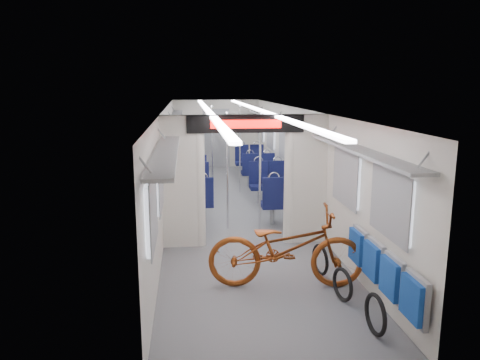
{
  "coord_description": "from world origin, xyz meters",
  "views": [
    {
      "loc": [
        -1.0,
        -9.97,
        2.8
      ],
      "look_at": [
        -0.06,
        -1.77,
        1.12
      ],
      "focal_mm": 35.0,
      "sensor_mm": 36.0,
      "label": 1
    }
  ],
  "objects_px": {
    "flip_bench": "(382,269)",
    "seat_bay_far_right": "(254,163)",
    "stanchion_far_left": "(212,152)",
    "bicycle": "(286,248)",
    "bike_hoop_a": "(375,317)",
    "bike_hoop_b": "(342,286)",
    "seat_bay_near_left": "(191,189)",
    "stanchion_far_right": "(240,149)",
    "bike_hoop_c": "(320,261)",
    "seat_bay_far_left": "(190,165)",
    "stanchion_near_right": "(260,172)",
    "seat_bay_near_right": "(276,188)",
    "stanchion_near_left": "(227,172)"
  },
  "relations": [
    {
      "from": "flip_bench",
      "to": "seat_bay_far_right",
      "type": "xyz_separation_m",
      "value": [
        -0.42,
        8.25,
        -0.05
      ]
    },
    {
      "from": "flip_bench",
      "to": "stanchion_far_left",
      "type": "relative_size",
      "value": 0.92
    },
    {
      "from": "bicycle",
      "to": "bike_hoop_a",
      "type": "distance_m",
      "value": 1.63
    },
    {
      "from": "bicycle",
      "to": "bike_hoop_b",
      "type": "xyz_separation_m",
      "value": [
        0.65,
        -0.53,
        -0.37
      ]
    },
    {
      "from": "seat_bay_near_left",
      "to": "bike_hoop_b",
      "type": "bearing_deg",
      "value": -67.32
    },
    {
      "from": "bike_hoop_b",
      "to": "stanchion_far_right",
      "type": "xyz_separation_m",
      "value": [
        -0.62,
        6.47,
        0.95
      ]
    },
    {
      "from": "bike_hoop_c",
      "to": "seat_bay_far_left",
      "type": "bearing_deg",
      "value": 105.24
    },
    {
      "from": "bike_hoop_c",
      "to": "seat_bay_far_right",
      "type": "distance_m",
      "value": 7.01
    },
    {
      "from": "stanchion_near_right",
      "to": "bike_hoop_b",
      "type": "bearing_deg",
      "value": -79.47
    },
    {
      "from": "bike_hoop_b",
      "to": "seat_bay_far_right",
      "type": "relative_size",
      "value": 0.23
    },
    {
      "from": "bike_hoop_b",
      "to": "bike_hoop_a",
      "type": "bearing_deg",
      "value": -84.17
    },
    {
      "from": "bike_hoop_b",
      "to": "seat_bay_far_left",
      "type": "height_order",
      "value": "seat_bay_far_left"
    },
    {
      "from": "seat_bay_near_left",
      "to": "stanchion_far_left",
      "type": "xyz_separation_m",
      "value": [
        0.57,
        1.45,
        0.61
      ]
    },
    {
      "from": "bike_hoop_c",
      "to": "stanchion_far_right",
      "type": "height_order",
      "value": "stanchion_far_right"
    },
    {
      "from": "flip_bench",
      "to": "bike_hoop_b",
      "type": "distance_m",
      "value": 0.65
    },
    {
      "from": "bicycle",
      "to": "bike_hoop_c",
      "type": "distance_m",
      "value": 0.77
    },
    {
      "from": "bike_hoop_c",
      "to": "seat_bay_far_left",
      "type": "xyz_separation_m",
      "value": [
        -1.88,
        6.88,
        0.32
      ]
    },
    {
      "from": "bicycle",
      "to": "seat_bay_far_right",
      "type": "height_order",
      "value": "bicycle"
    },
    {
      "from": "seat_bay_far_left",
      "to": "bike_hoop_a",
      "type": "bearing_deg",
      "value": -76.83
    },
    {
      "from": "bicycle",
      "to": "seat_bay_far_left",
      "type": "xyz_separation_m",
      "value": [
        -1.28,
        7.22,
        -0.04
      ]
    },
    {
      "from": "seat_bay_near_right",
      "to": "stanchion_near_right",
      "type": "distance_m",
      "value": 1.42
    },
    {
      "from": "bike_hoop_a",
      "to": "stanchion_far_left",
      "type": "xyz_separation_m",
      "value": [
        -1.45,
        6.94,
        0.93
      ]
    },
    {
      "from": "flip_bench",
      "to": "seat_bay_near_left",
      "type": "distance_m",
      "value": 5.5
    },
    {
      "from": "bike_hoop_b",
      "to": "stanchion_far_left",
      "type": "xyz_separation_m",
      "value": [
        -1.36,
        6.06,
        0.95
      ]
    },
    {
      "from": "stanchion_near_left",
      "to": "stanchion_far_left",
      "type": "xyz_separation_m",
      "value": [
        -0.14,
        2.75,
        0.0
      ]
    },
    {
      "from": "stanchion_near_right",
      "to": "seat_bay_near_right",
      "type": "bearing_deg",
      "value": 65.1
    },
    {
      "from": "bike_hoop_c",
      "to": "seat_bay_far_left",
      "type": "distance_m",
      "value": 7.14
    },
    {
      "from": "seat_bay_near_left",
      "to": "stanchion_far_right",
      "type": "distance_m",
      "value": 2.35
    },
    {
      "from": "bike_hoop_b",
      "to": "bike_hoop_c",
      "type": "bearing_deg",
      "value": 93.46
    },
    {
      "from": "seat_bay_far_left",
      "to": "stanchion_near_right",
      "type": "bearing_deg",
      "value": -73.63
    },
    {
      "from": "bike_hoop_b",
      "to": "seat_bay_near_left",
      "type": "distance_m",
      "value": 5.01
    },
    {
      "from": "bicycle",
      "to": "seat_bay_far_right",
      "type": "xyz_separation_m",
      "value": [
        0.59,
        7.34,
        -0.04
      ]
    },
    {
      "from": "bicycle",
      "to": "seat_bay_far_left",
      "type": "distance_m",
      "value": 7.33
    },
    {
      "from": "flip_bench",
      "to": "bike_hoop_a",
      "type": "xyz_separation_m",
      "value": [
        -0.27,
        -0.49,
        -0.36
      ]
    },
    {
      "from": "seat_bay_near_right",
      "to": "seat_bay_near_left",
      "type": "bearing_deg",
      "value": 173.24
    },
    {
      "from": "flip_bench",
      "to": "bike_hoop_c",
      "type": "bearing_deg",
      "value": 108.32
    },
    {
      "from": "stanchion_near_right",
      "to": "stanchion_far_right",
      "type": "xyz_separation_m",
      "value": [
        -0.02,
        3.24,
        0.0
      ]
    },
    {
      "from": "stanchion_near_right",
      "to": "stanchion_far_left",
      "type": "bearing_deg",
      "value": 105.05
    },
    {
      "from": "bike_hoop_b",
      "to": "seat_bay_far_left",
      "type": "distance_m",
      "value": 7.99
    },
    {
      "from": "seat_bay_near_right",
      "to": "stanchion_near_left",
      "type": "bearing_deg",
      "value": -137.3
    },
    {
      "from": "bike_hoop_a",
      "to": "seat_bay_far_left",
      "type": "distance_m",
      "value": 8.86
    },
    {
      "from": "stanchion_far_right",
      "to": "stanchion_near_right",
      "type": "bearing_deg",
      "value": -89.59
    },
    {
      "from": "bicycle",
      "to": "bike_hoop_a",
      "type": "bearing_deg",
      "value": -145.03
    },
    {
      "from": "bike_hoop_b",
      "to": "stanchion_near_left",
      "type": "xyz_separation_m",
      "value": [
        -1.22,
        3.32,
        0.95
      ]
    },
    {
      "from": "seat_bay_near_right",
      "to": "stanchion_far_left",
      "type": "height_order",
      "value": "stanchion_far_left"
    },
    {
      "from": "bicycle",
      "to": "stanchion_far_left",
      "type": "height_order",
      "value": "stanchion_far_left"
    },
    {
      "from": "seat_bay_near_right",
      "to": "stanchion_near_right",
      "type": "bearing_deg",
      "value": -114.9
    },
    {
      "from": "stanchion_near_left",
      "to": "bike_hoop_c",
      "type": "bearing_deg",
      "value": -64.46
    },
    {
      "from": "seat_bay_far_right",
      "to": "stanchion_far_right",
      "type": "xyz_separation_m",
      "value": [
        -0.56,
        -1.4,
        0.62
      ]
    },
    {
      "from": "bike_hoop_a",
      "to": "seat_bay_near_left",
      "type": "bearing_deg",
      "value": 110.18
    }
  ]
}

